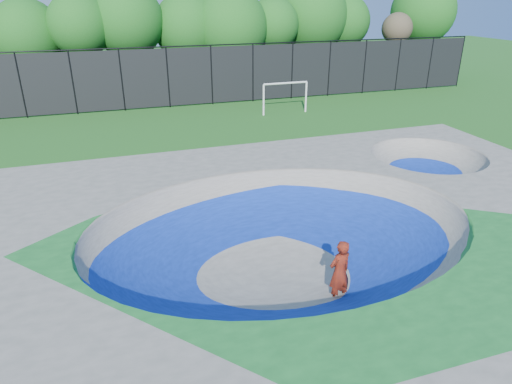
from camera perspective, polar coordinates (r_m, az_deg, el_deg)
ground at (r=13.37m, az=3.12°, el=-9.41°), size 120.00×120.00×0.00m
skate_deck at (r=12.97m, az=3.19°, el=-6.64°), size 22.00×14.00×1.50m
skater at (r=11.74m, az=10.39°, el=-9.83°), size 0.72×0.56×1.77m
skateboard at (r=12.24m, az=10.09°, el=-13.19°), size 0.80×0.30×0.05m
soccer_goal at (r=30.00m, az=3.68°, el=12.37°), size 3.06×0.12×2.02m
fence at (r=32.08m, az=-10.96°, el=14.01°), size 48.09×0.09×4.04m
treeline at (r=36.69m, az=-13.44°, el=19.77°), size 52.73×7.93×8.51m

